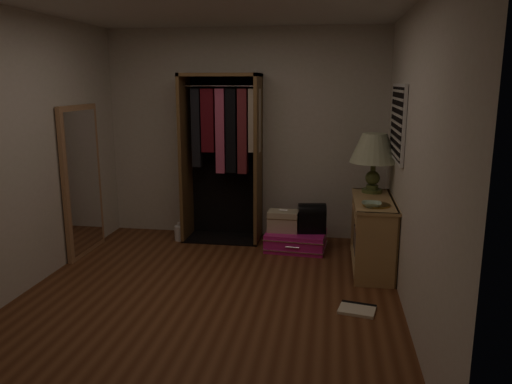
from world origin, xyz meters
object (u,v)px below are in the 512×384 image
Objects in this scene: floor_mirror at (82,181)px; pink_suitcase at (296,241)px; black_bag at (312,217)px; table_lamp at (374,149)px; console_bookshelf at (372,231)px; open_wardrobe at (224,144)px; white_jug at (180,233)px; train_case at (283,221)px.

floor_mirror reaches higher than pink_suitcase.
black_bag is at bearing 11.08° from floor_mirror.
black_bag reaches higher than pink_suitcase.
table_lamp is (0.66, -0.15, 0.83)m from black_bag.
black_bag is (-0.66, 0.46, 0.00)m from console_bookshelf.
open_wardrobe is 2.76× the size of pink_suitcase.
console_bookshelf reaches higher than white_jug.
train_case is at bearing -20.06° from open_wardrobe.
floor_mirror is 1.34m from white_jug.
floor_mirror is 4.62× the size of train_case.
open_wardrobe is at bearing 157.53° from console_bookshelf.
pink_suitcase is at bearing -18.12° from open_wardrobe.
console_bookshelf is 0.89m from table_lamp.
train_case is 1.06× the size of black_bag.
open_wardrobe is 1.19m from train_case.
console_bookshelf reaches higher than pink_suitcase.
open_wardrobe reaches higher than floor_mirror.
open_wardrobe reaches higher than pink_suitcase.
train_case is at bearing 12.39° from floor_mirror.
white_jug is at bearing 166.46° from console_bookshelf.
floor_mirror is 2.29× the size of pink_suitcase.
table_lamp is at bearing -6.29° from train_case.
black_bag is at bearing 15.29° from pink_suitcase.
console_bookshelf is 0.66× the size of floor_mirror.
floor_mirror reaches higher than console_bookshelf.
floor_mirror is 7.41× the size of white_jug.
pink_suitcase is at bearing -6.46° from train_case.
floor_mirror is at bearing -179.20° from console_bookshelf.
open_wardrobe is at bearing 166.68° from table_lamp.
black_bag is 0.53× the size of table_lamp.
table_lamp is (1.76, -0.42, 0.02)m from open_wardrobe.
pink_suitcase is 1.14× the size of table_lamp.
console_bookshelf is at bearing -43.13° from black_bag.
black_bag is 1.08m from table_lamp.
floor_mirror is 3.28m from table_lamp.
console_bookshelf reaches higher than train_case.
open_wardrobe is at bearing 161.55° from train_case.
black_bag reaches higher than train_case.
train_case is 1.34m from table_lamp.
open_wardrobe reaches higher than table_lamp.
table_lamp reaches higher than pink_suitcase.
white_jug is at bearing 179.48° from pink_suitcase.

